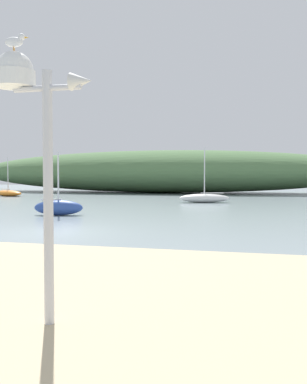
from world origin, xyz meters
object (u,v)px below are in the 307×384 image
mast_structure (26,100)px  sailboat_mid_channel (8,193)px  seagull_on_radar (15,41)px  sailboat_centre_water (204,198)px  sailboat_by_sandbar (58,207)px

mast_structure → sailboat_mid_channel: size_ratio=0.84×
mast_structure → sailboat_mid_channel: bearing=123.2°
mast_structure → seagull_on_radar: (-0.14, 0.00, 0.72)m
mast_structure → seagull_on_radar: 0.73m
mast_structure → sailboat_centre_water: size_ratio=0.84×
sailboat_by_sandbar → seagull_on_radar: bearing=-65.0°
sailboat_centre_water → sailboat_by_sandbar: size_ratio=1.24×
mast_structure → sailboat_mid_channel: (-20.10, 30.73, -2.65)m
seagull_on_radar → sailboat_mid_channel: seagull_on_radar is taller
mast_structure → sailboat_by_sandbar: bearing=115.4°
sailboat_centre_water → sailboat_mid_channel: sailboat_centre_water is taller
mast_structure → sailboat_by_sandbar: mast_structure is taller
sailboat_centre_water → seagull_on_radar: bearing=-87.4°
seagull_on_radar → sailboat_mid_channel: 36.80m
seagull_on_radar → sailboat_mid_channel: size_ratio=0.08×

